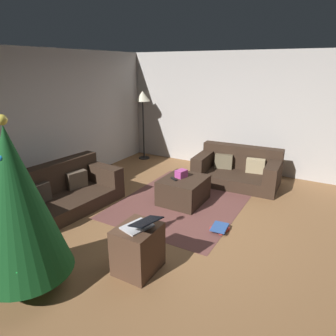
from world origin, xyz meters
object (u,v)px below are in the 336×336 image
at_px(gift_box, 181,174).
at_px(corner_lamp, 143,102).
at_px(couch_right, 238,170).
at_px(tv_remote, 174,179).
at_px(side_table, 138,249).
at_px(book_stack, 220,228).
at_px(christmas_tree, 17,203).
at_px(ottoman, 183,190).
at_px(laptop, 140,225).
at_px(couch_left, 61,192).

relative_size(gift_box, corner_lamp, 0.11).
bearing_deg(couch_right, gift_box, 62.50).
distance_m(tv_remote, corner_lamp, 2.95).
height_order(couch_right, side_table, couch_right).
bearing_deg(book_stack, christmas_tree, 147.17).
bearing_deg(ottoman, laptop, -167.19).
distance_m(ottoman, christmas_tree, 2.91).
xyz_separation_m(couch_right, side_table, (-3.32, 0.16, 0.01)).
bearing_deg(corner_lamp, laptop, -146.33).
xyz_separation_m(couch_left, tv_remote, (1.10, -1.55, 0.17)).
relative_size(side_table, corner_lamp, 0.33).
relative_size(couch_right, christmas_tree, 0.89).
distance_m(gift_box, side_table, 2.03).
height_order(ottoman, tv_remote, tv_remote).
bearing_deg(laptop, couch_left, 71.28).
xyz_separation_m(laptop, corner_lamp, (3.78, 2.52, 0.83)).
height_order(gift_box, christmas_tree, christmas_tree).
height_order(laptop, book_stack, laptop).
bearing_deg(ottoman, couch_left, 126.38).
distance_m(side_table, book_stack, 1.43).
bearing_deg(ottoman, side_table, -168.69).
relative_size(tv_remote, side_table, 0.28).
height_order(couch_right, ottoman, couch_right).
distance_m(ottoman, book_stack, 1.12).
xyz_separation_m(tv_remote, corner_lamp, (1.96, 1.96, 1.00)).
height_order(side_table, laptop, laptop).
bearing_deg(gift_box, laptop, -165.57).
distance_m(couch_left, ottoman, 2.08).
bearing_deg(couch_left, tv_remote, 129.93).
bearing_deg(couch_left, gift_box, 132.90).
bearing_deg(ottoman, tv_remote, 137.34).
height_order(ottoman, laptop, laptop).
distance_m(gift_box, corner_lamp, 2.85).
bearing_deg(book_stack, couch_left, 103.28).
bearing_deg(christmas_tree, corner_lamp, 19.30).
bearing_deg(christmas_tree, book_stack, -32.83).
bearing_deg(laptop, side_table, 75.33).
xyz_separation_m(couch_left, laptop, (-0.72, -2.11, 0.34)).
distance_m(couch_right, tv_remote, 1.67).
bearing_deg(tv_remote, couch_left, 155.44).
xyz_separation_m(gift_box, christmas_tree, (-2.80, 0.40, 0.51)).
distance_m(couch_right, ottoman, 1.49).
distance_m(ottoman, laptop, 2.04).
bearing_deg(couch_right, ottoman, 65.45).
xyz_separation_m(couch_left, book_stack, (0.61, -2.59, -0.24)).
bearing_deg(ottoman, couch_right, -21.46).
distance_m(tv_remote, side_table, 1.88).
relative_size(christmas_tree, corner_lamp, 1.11).
distance_m(ottoman, side_table, 1.97).
bearing_deg(book_stack, couch_right, 10.42).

